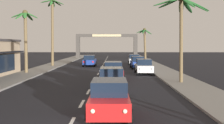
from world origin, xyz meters
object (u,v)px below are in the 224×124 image
at_px(sedan_lead_at_stop_bar, 109,98).
at_px(sedan_parked_mid_kerb, 134,59).
at_px(sedan_oncoming_far, 90,61).
at_px(palm_right_farthest, 145,39).
at_px(sedan_parked_far_kerb, 138,62).
at_px(palm_left_farthest, 52,21).
at_px(palm_right_second, 182,14).
at_px(sedan_parked_nearest_kerb, 144,66).
at_px(sedan_fifth_in_queue, 113,70).
at_px(town_gateway_arch, 107,42).
at_px(sedan_third_in_queue, 112,79).
at_px(palm_left_third, 25,30).

relative_size(sedan_lead_at_stop_bar, sedan_parked_mid_kerb, 1.00).
height_order(sedan_oncoming_far, palm_right_farthest, palm_right_farthest).
distance_m(sedan_parked_mid_kerb, sedan_parked_far_kerb, 7.49).
bearing_deg(palm_left_farthest, palm_right_second, -51.06).
bearing_deg(sedan_parked_nearest_kerb, palm_right_farthest, 83.49).
xyz_separation_m(sedan_lead_at_stop_bar, sedan_parked_far_kerb, (3.46, 25.43, 0.00)).
bearing_deg(sedan_fifth_in_queue, palm_left_farthest, 120.68).
bearing_deg(palm_right_second, palm_right_farthest, 89.38).
xyz_separation_m(palm_right_farthest, town_gateway_arch, (-7.78, 12.19, -0.51)).
bearing_deg(sedan_lead_at_stop_bar, sedan_parked_far_kerb, 82.26).
distance_m(sedan_oncoming_far, palm_left_farthest, 8.20).
relative_size(sedan_third_in_queue, sedan_parked_far_kerb, 1.00).
xyz_separation_m(sedan_parked_nearest_kerb, palm_right_farthest, (2.61, 22.85, 3.50)).
bearing_deg(sedan_oncoming_far, sedan_parked_far_kerb, -32.20).
bearing_deg(sedan_third_in_queue, sedan_fifth_in_queue, 89.34).
distance_m(sedan_lead_at_stop_bar, palm_right_farthest, 42.03).
distance_m(palm_right_second, palm_right_farthest, 30.88).
distance_m(palm_right_farthest, town_gateway_arch, 14.47).
distance_m(sedan_parked_nearest_kerb, town_gateway_arch, 35.54).
distance_m(sedan_parked_nearest_kerb, palm_left_farthest, 17.50).
height_order(sedan_parked_nearest_kerb, palm_right_second, palm_right_second).
xyz_separation_m(sedan_oncoming_far, palm_right_second, (9.42, -19.28, 4.97)).
height_order(sedan_third_in_queue, sedan_parked_far_kerb, same).
xyz_separation_m(sedan_fifth_in_queue, sedan_parked_mid_kerb, (3.41, 19.35, 0.00)).
relative_size(sedan_parked_far_kerb, palm_right_farthest, 0.69).
bearing_deg(sedan_lead_at_stop_bar, palm_right_farthest, 81.51).
height_order(sedan_fifth_in_queue, palm_left_farthest, palm_left_farthest).
bearing_deg(sedan_third_in_queue, palm_right_second, 33.15).
relative_size(sedan_oncoming_far, palm_left_third, 0.62).
distance_m(palm_left_third, palm_right_farthest, 27.87).
bearing_deg(sedan_third_in_queue, palm_left_farthest, 112.25).
xyz_separation_m(sedan_parked_far_kerb, palm_left_third, (-13.29, -6.81, 4.13)).
distance_m(sedan_parked_nearest_kerb, palm_left_third, 14.03).
relative_size(sedan_third_in_queue, sedan_parked_nearest_kerb, 1.00).
bearing_deg(sedan_parked_mid_kerb, sedan_lead_at_stop_bar, -96.10).
height_order(sedan_oncoming_far, sedan_parked_far_kerb, same).
bearing_deg(sedan_lead_at_stop_bar, town_gateway_arch, 91.70).
bearing_deg(palm_right_second, sedan_third_in_queue, -146.85).
height_order(sedan_third_in_queue, town_gateway_arch, town_gateway_arch).
distance_m(palm_left_farthest, town_gateway_arch, 25.85).
distance_m(sedan_third_in_queue, palm_left_third, 15.95).
distance_m(sedan_lead_at_stop_bar, sedan_fifth_in_queue, 13.57).
bearing_deg(sedan_lead_at_stop_bar, sedan_parked_nearest_kerb, 79.11).
height_order(sedan_parked_far_kerb, palm_left_third, palm_left_third).
bearing_deg(sedan_parked_far_kerb, sedan_lead_at_stop_bar, -97.74).
bearing_deg(palm_right_farthest, town_gateway_arch, 122.53).
bearing_deg(palm_left_third, sedan_parked_far_kerb, 27.14).
distance_m(palm_left_third, palm_left_farthest, 10.63).
height_order(palm_right_farthest, town_gateway_arch, palm_right_farthest).
height_order(sedan_third_in_queue, sedan_fifth_in_queue, same).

